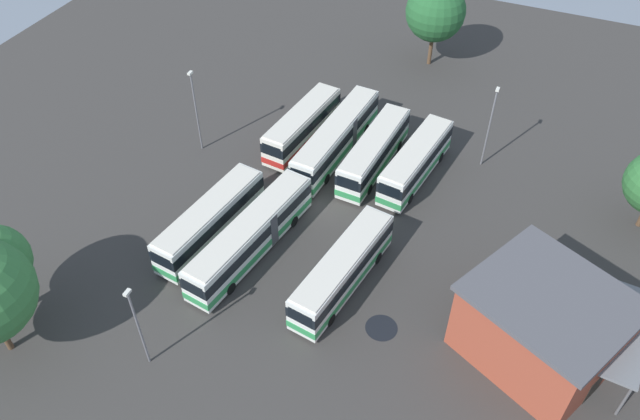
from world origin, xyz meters
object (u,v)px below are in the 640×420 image
(lamp_post_far_corner, at_px, (196,108))
(tree_northwest, at_px, (436,11))
(bus_row1_slot1, at_px, (251,235))
(lamp_post_by_building, at_px, (490,124))
(bus_row1_slot0, at_px, (211,220))
(bus_row0_slot0, at_px, (302,126))
(bus_row0_slot2, at_px, (374,152))
(lamp_post_near_entrance, at_px, (138,325))
(bus_row1_slot3, at_px, (343,270))
(bus_row0_slot3, at_px, (416,161))
(depot_building, at_px, (543,325))
(maintenance_shelter, at_px, (594,320))
(bus_row0_slot1, at_px, (337,138))

(lamp_post_far_corner, distance_m, tree_northwest, 28.82)
(bus_row1_slot1, distance_m, lamp_post_by_building, 23.64)
(lamp_post_far_corner, bearing_deg, lamp_post_by_building, 108.34)
(bus_row1_slot0, distance_m, bus_row1_slot1, 3.87)
(bus_row0_slot0, height_order, lamp_post_far_corner, lamp_post_far_corner)
(bus_row0_slot2, distance_m, lamp_post_far_corner, 16.89)
(bus_row1_slot1, height_order, lamp_post_near_entrance, lamp_post_near_entrance)
(bus_row0_slot2, height_order, lamp_post_near_entrance, lamp_post_near_entrance)
(bus_row0_slot0, xyz_separation_m, bus_row1_slot3, (15.50, 10.48, 0.00))
(bus_row0_slot3, relative_size, bus_row1_slot1, 0.79)
(lamp_post_by_building, bearing_deg, bus_row0_slot3, -50.33)
(bus_row0_slot2, relative_size, depot_building, 0.92)
(bus_row0_slot0, distance_m, bus_row0_slot3, 11.71)
(lamp_post_near_entrance, height_order, tree_northwest, tree_northwest)
(bus_row1_slot0, bearing_deg, maintenance_shelter, 91.45)
(bus_row0_slot1, relative_size, bus_row1_slot3, 1.19)
(lamp_post_far_corner, bearing_deg, lamp_post_near_entrance, 22.58)
(bus_row1_slot3, xyz_separation_m, lamp_post_far_corner, (-10.54, -18.95, 2.79))
(lamp_post_far_corner, bearing_deg, bus_row0_slot0, 120.36)
(bus_row0_slot2, bearing_deg, lamp_post_far_corner, -76.46)
(bus_row0_slot0, relative_size, bus_row0_slot3, 0.99)
(bus_row0_slot0, relative_size, lamp_post_near_entrance, 1.45)
(bus_row0_slot3, bearing_deg, bus_row1_slot1, -33.01)
(lamp_post_far_corner, xyz_separation_m, lamp_post_near_entrance, (22.17, 9.22, -0.44))
(maintenance_shelter, height_order, lamp_post_by_building, lamp_post_by_building)
(lamp_post_near_entrance, bearing_deg, depot_building, 115.26)
(bus_row0_slot3, bearing_deg, bus_row0_slot2, -87.61)
(bus_row0_slot0, relative_size, bus_row0_slot1, 0.78)
(bus_row0_slot0, distance_m, bus_row1_slot0, 14.94)
(bus_row0_slot0, bearing_deg, bus_row1_slot3, 34.07)
(maintenance_shelter, bearing_deg, bus_row0_slot1, -119.33)
(bus_row1_slot0, bearing_deg, bus_row0_slot3, 136.94)
(bus_row1_slot1, bearing_deg, bus_row0_slot1, 174.95)
(bus_row0_slot3, distance_m, maintenance_shelter, 21.16)
(depot_building, distance_m, lamp_post_near_entrance, 26.85)
(bus_row1_slot0, height_order, lamp_post_near_entrance, lamp_post_near_entrance)
(bus_row0_slot0, relative_size, bus_row1_slot0, 0.93)
(lamp_post_near_entrance, bearing_deg, bus_row0_slot0, -178.41)
(bus_row1_slot0, bearing_deg, bus_row1_slot3, 86.99)
(maintenance_shelter, bearing_deg, depot_building, -63.44)
(lamp_post_by_building, bearing_deg, bus_row0_slot0, -78.46)
(bus_row0_slot3, distance_m, lamp_post_by_building, 7.34)
(bus_row0_slot1, xyz_separation_m, maintenance_shelter, (13.68, 24.35, 1.50))
(bus_row0_slot3, distance_m, lamp_post_near_entrance, 28.51)
(bus_row1_slot0, relative_size, bus_row1_slot1, 0.84)
(bus_row1_slot0, xyz_separation_m, tree_northwest, (-34.05, 8.57, 4.50))
(lamp_post_far_corner, bearing_deg, bus_row0_slot2, 103.54)
(bus_row0_slot0, relative_size, bus_row0_slot2, 0.95)
(bus_row0_slot0, relative_size, bus_row1_slot3, 0.93)
(bus_row0_slot0, xyz_separation_m, lamp_post_by_building, (-3.46, 16.92, 2.73))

